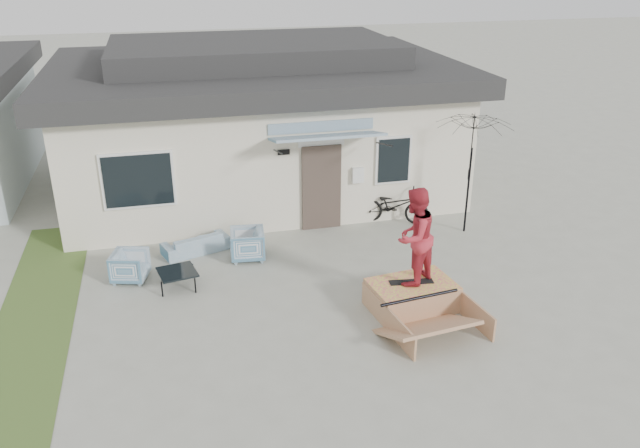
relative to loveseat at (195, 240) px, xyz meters
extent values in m
plane|color=gray|center=(2.09, -3.83, -0.29)|extent=(90.00, 90.00, 0.00)
cube|color=#3C5724|center=(-3.11, -1.83, -0.29)|extent=(1.40, 8.00, 0.01)
cube|color=beige|center=(2.09, 4.17, 1.21)|extent=(10.00, 7.00, 3.00)
cube|color=black|center=(2.09, 4.17, 2.96)|extent=(10.80, 7.80, 0.50)
cube|color=black|center=(2.09, 4.17, 3.51)|extent=(7.50, 4.50, 0.60)
cube|color=#493B32|center=(3.09, 0.63, 0.76)|extent=(0.95, 0.08, 2.10)
cube|color=white|center=(-1.11, 0.64, 1.31)|extent=(1.60, 0.06, 1.30)
cube|color=white|center=(4.89, 0.64, 1.31)|extent=(0.90, 0.06, 1.20)
cube|color=teal|center=(3.09, 0.12, 2.16)|extent=(2.50, 1.09, 0.29)
imported|color=teal|center=(0.00, 0.00, 0.00)|extent=(1.55, 0.88, 0.58)
imported|color=teal|center=(-1.40, -1.01, 0.06)|extent=(0.80, 0.83, 0.70)
imported|color=teal|center=(1.09, -0.60, 0.09)|extent=(0.76, 0.80, 0.75)
cube|color=black|center=(-0.46, -1.56, -0.11)|extent=(0.85, 0.85, 0.36)
imported|color=black|center=(4.91, 0.51, 0.26)|extent=(1.83, 1.24, 1.11)
cylinder|color=black|center=(6.41, -0.41, 0.76)|extent=(0.05, 0.05, 2.10)
imported|color=black|center=(6.41, -0.41, 1.46)|extent=(2.13, 2.03, 0.90)
cube|color=black|center=(3.83, -3.42, 0.26)|extent=(0.86, 0.32, 0.05)
imported|color=#B72A36|center=(3.83, -3.42, 1.22)|extent=(1.16, 1.12, 1.88)
camera|label=1|loc=(-0.45, -13.42, 6.14)|focal=36.17mm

